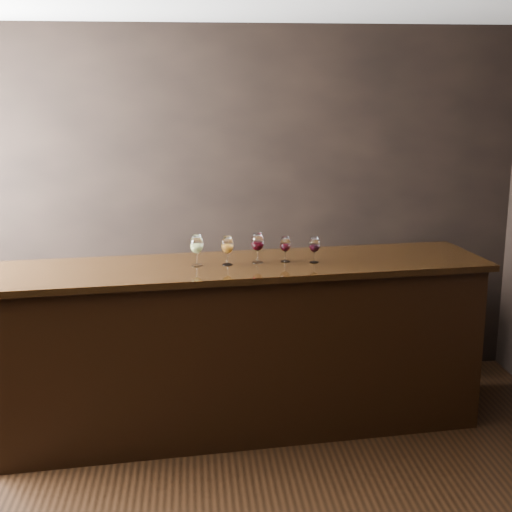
{
  "coord_description": "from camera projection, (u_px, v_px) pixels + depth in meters",
  "views": [
    {
      "loc": [
        -0.12,
        -3.37,
        2.32
      ],
      "look_at": [
        0.3,
        1.22,
        1.23
      ],
      "focal_mm": 50.0,
      "sensor_mm": 36.0,
      "label": 1
    }
  ],
  "objects": [
    {
      "name": "bar_top",
      "position": [
        239.0,
        267.0,
        4.74
      ],
      "size": [
        3.42,
        1.14,
        0.04
      ],
      "primitive_type": "cube",
      "rotation": [
        0.0,
        0.0,
        0.11
      ],
      "color": "black",
      "rests_on": "bar_counter"
    },
    {
      "name": "back_bar_shelf",
      "position": [
        165.0,
        325.0,
        5.63
      ],
      "size": [
        2.72,
        0.4,
        0.98
      ],
      "primitive_type": "cube",
      "color": "black",
      "rests_on": "ground"
    },
    {
      "name": "bar_counter",
      "position": [
        240.0,
        350.0,
        4.88
      ],
      "size": [
        3.3,
        1.05,
        1.14
      ],
      "primitive_type": "cube",
      "rotation": [
        0.0,
        0.0,
        0.11
      ],
      "color": "black",
      "rests_on": "ground"
    },
    {
      "name": "glass_white",
      "position": [
        197.0,
        245.0,
        4.65
      ],
      "size": [
        0.09,
        0.09,
        0.21
      ],
      "color": "white",
      "rests_on": "bar_top"
    },
    {
      "name": "room_shell",
      "position": [
        167.0,
        195.0,
        3.48
      ],
      "size": [
        5.02,
        4.52,
        2.81
      ],
      "color": "black",
      "rests_on": "ground"
    },
    {
      "name": "glass_red_c",
      "position": [
        314.0,
        245.0,
        4.75
      ],
      "size": [
        0.07,
        0.07,
        0.17
      ],
      "color": "white",
      "rests_on": "bar_top"
    },
    {
      "name": "glass_red_a",
      "position": [
        258.0,
        243.0,
        4.74
      ],
      "size": [
        0.09,
        0.09,
        0.2
      ],
      "color": "white",
      "rests_on": "bar_top"
    },
    {
      "name": "glass_red_b",
      "position": [
        285.0,
        245.0,
        4.77
      ],
      "size": [
        0.07,
        0.07,
        0.17
      ],
      "color": "white",
      "rests_on": "bar_top"
    },
    {
      "name": "glass_amber",
      "position": [
        227.0,
        246.0,
        4.68
      ],
      "size": [
        0.08,
        0.08,
        0.19
      ],
      "color": "white",
      "rests_on": "bar_top"
    }
  ]
}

